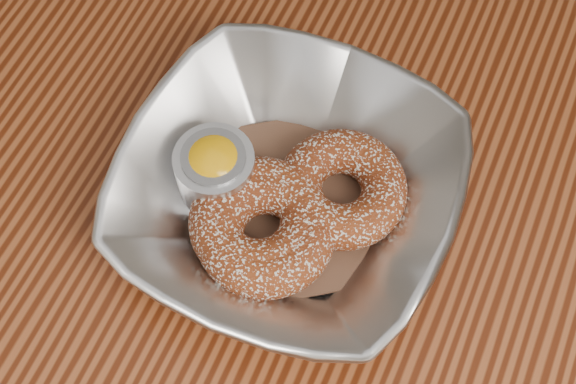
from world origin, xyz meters
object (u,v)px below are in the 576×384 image
at_px(serving_bowl, 288,192).
at_px(donut_extra, 265,231).
at_px(table, 377,247).
at_px(ramekin, 215,170).
at_px(donut_back, 342,189).
at_px(donut_front, 259,221).

relative_size(serving_bowl, donut_extra, 2.40).
bearing_deg(table, ramekin, -158.01).
relative_size(table, donut_extra, 12.09).
distance_m(table, serving_bowl, 0.15).
height_order(donut_back, donut_extra, donut_extra).
relative_size(table, donut_back, 12.69).
xyz_separation_m(donut_front, ramekin, (-0.04, 0.02, 0.01)).
bearing_deg(table, donut_extra, -132.21).
bearing_deg(ramekin, serving_bowl, 7.21).
height_order(donut_front, donut_extra, same).
bearing_deg(donut_extra, donut_back, 55.83).
bearing_deg(ramekin, donut_extra, -27.44).
bearing_deg(donut_extra, ramekin, 152.56).
distance_m(table, ramekin, 0.18).
xyz_separation_m(serving_bowl, donut_extra, (-0.00, -0.03, -0.00)).
bearing_deg(serving_bowl, table, 32.34).
distance_m(table, donut_back, 0.13).
bearing_deg(table, serving_bowl, -147.66).
distance_m(donut_back, ramekin, 0.09).
height_order(serving_bowl, donut_front, serving_bowl).
xyz_separation_m(table, donut_back, (-0.03, -0.02, 0.13)).
bearing_deg(donut_front, serving_bowl, 70.97).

